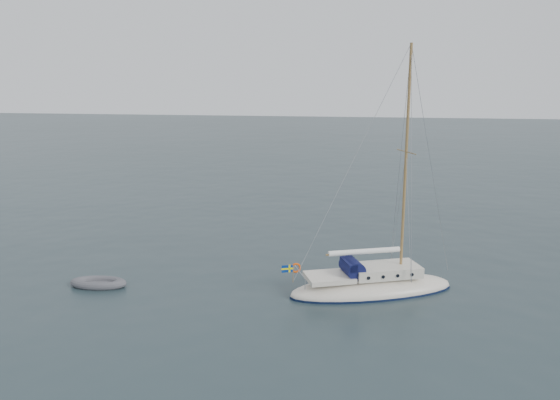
# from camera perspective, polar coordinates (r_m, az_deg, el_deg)

# --- Properties ---
(ground) EXTENTS (300.00, 300.00, 0.00)m
(ground) POSITION_cam_1_polar(r_m,az_deg,el_deg) (28.18, 2.53, -8.88)
(ground) COLOR black
(ground) RESTS_ON ground
(sailboat) EXTENTS (8.74, 2.62, 12.44)m
(sailboat) POSITION_cam_1_polar(r_m,az_deg,el_deg) (27.33, 9.65, -7.62)
(sailboat) COLOR beige
(sailboat) RESTS_ON ground
(dinghy) EXTENTS (2.91, 1.32, 0.42)m
(dinghy) POSITION_cam_1_polar(r_m,az_deg,el_deg) (29.41, -18.45, -8.22)
(dinghy) COLOR #535258
(dinghy) RESTS_ON ground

